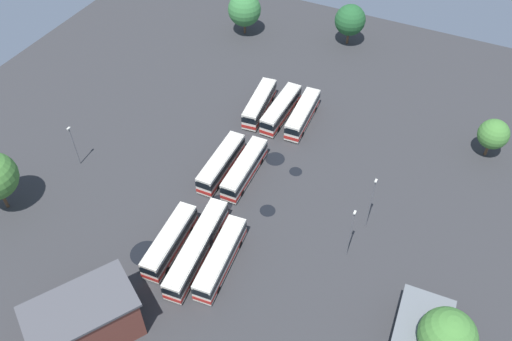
# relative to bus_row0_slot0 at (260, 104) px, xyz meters

# --- Properties ---
(ground_plane) EXTENTS (110.67, 110.67, 0.00)m
(ground_plane) POSITION_rel_bus_row0_slot0_xyz_m (15.27, 4.68, -1.82)
(ground_plane) COLOR #333335
(bus_row0_slot0) EXTENTS (11.25, 3.75, 3.44)m
(bus_row0_slot0) POSITION_rel_bus_row0_slot0_xyz_m (0.00, 0.00, 0.00)
(bus_row0_slot0) COLOR silver
(bus_row0_slot0) RESTS_ON ground_plane
(bus_row0_slot1) EXTENTS (11.55, 2.66, 3.44)m
(bus_row0_slot1) POSITION_rel_bus_row0_slot0_xyz_m (-0.25, 3.90, 0.00)
(bus_row0_slot1) COLOR silver
(bus_row0_slot1) RESTS_ON ground_plane
(bus_row0_slot2) EXTENTS (11.31, 3.16, 3.44)m
(bus_row0_slot2) POSITION_rel_bus_row0_slot0_xyz_m (-0.60, 7.70, 0.00)
(bus_row0_slot2) COLOR silver
(bus_row0_slot2) RESTS_ON ground_plane
(bus_row1_slot0) EXTENTS (11.62, 2.83, 3.44)m
(bus_row1_slot0) POSITION_rel_bus_row0_slot0_xyz_m (15.53, 1.02, 0.00)
(bus_row1_slot0) COLOR silver
(bus_row1_slot0) RESTS_ON ground_plane
(bus_row1_slot1) EXTENTS (11.71, 2.94, 3.44)m
(bus_row1_slot1) POSITION_rel_bus_row0_slot0_xyz_m (15.07, 4.73, 0.00)
(bus_row1_slot1) COLOR silver
(bus_row1_slot1) RESTS_ON ground_plane
(bus_row2_slot0) EXTENTS (11.39, 3.32, 3.44)m
(bus_row2_slot0) POSITION_rel_bus_row0_slot0_xyz_m (31.34, 1.89, 0.00)
(bus_row2_slot0) COLOR silver
(bus_row2_slot0) RESTS_ON ground_plane
(bus_row2_slot1) EXTENTS (15.27, 3.96, 3.44)m
(bus_row2_slot1) POSITION_rel_bus_row0_slot0_xyz_m (30.70, 5.68, 0.00)
(bus_row2_slot1) COLOR silver
(bus_row2_slot1) RESTS_ON ground_plane
(bus_row2_slot2) EXTENTS (12.21, 3.64, 3.44)m
(bus_row2_slot2) POSITION_rel_bus_row0_slot0_xyz_m (30.82, 9.19, 0.00)
(bus_row2_slot2) COLOR silver
(bus_row2_slot2) RESTS_ON ground_plane
(depot_building) EXTENTS (13.92, 12.38, 6.66)m
(depot_building) POSITION_rel_bus_row0_slot0_xyz_m (45.96, 0.03, 1.53)
(depot_building) COLOR brown
(depot_building) RESTS_ON ground_plane
(maintenance_shelter) EXTENTS (8.55, 6.39, 4.16)m
(maintenance_shelter) POSITION_rel_bus_row0_slot0_xyz_m (29.87, 34.65, 2.12)
(maintenance_shelter) COLOR slate
(maintenance_shelter) RESTS_ON ground_plane
(lamp_post_near_entrance) EXTENTS (0.56, 0.28, 9.37)m
(lamp_post_near_entrance) POSITION_rel_bus_row0_slot0_xyz_m (16.27, 24.12, 3.29)
(lamp_post_near_entrance) COLOR slate
(lamp_post_near_entrance) RESTS_ON ground_plane
(lamp_post_by_building) EXTENTS (0.56, 0.28, 8.75)m
(lamp_post_by_building) POSITION_rel_bus_row0_slot0_xyz_m (21.91, 23.27, 2.97)
(lamp_post_by_building) COLOR slate
(lamp_post_by_building) RESTS_ON ground_plane
(lamp_post_mid_lot) EXTENTS (0.56, 0.28, 7.36)m
(lamp_post_mid_lot) POSITION_rel_bus_row0_slot0_xyz_m (23.64, -19.71, 2.27)
(lamp_post_mid_lot) COLOR slate
(lamp_post_mid_lot) RESTS_ON ground_plane
(tree_northwest) EXTENTS (4.70, 4.70, 6.69)m
(tree_northwest) POSITION_rel_bus_row0_slot0_xyz_m (-5.97, 36.82, 2.51)
(tree_northwest) COLOR brown
(tree_northwest) RESTS_ON ground_plane
(tree_north_edge) EXTENTS (6.24, 6.24, 8.89)m
(tree_north_edge) POSITION_rel_bus_row0_slot0_xyz_m (31.49, 37.09, 3.95)
(tree_north_edge) COLOR brown
(tree_north_edge) RESTS_ON ground_plane
(tree_south_edge) EXTENTS (6.64, 6.64, 8.61)m
(tree_south_edge) POSITION_rel_bus_row0_slot0_xyz_m (-21.97, -13.87, 3.46)
(tree_south_edge) COLOR brown
(tree_south_edge) RESTS_ON ground_plane
(tree_east_edge) EXTENTS (6.02, 6.02, 8.20)m
(tree_east_edge) POSITION_rel_bus_row0_slot0_xyz_m (-27.46, 6.48, 3.36)
(tree_east_edge) COLOR brown
(tree_east_edge) RESTS_ON ground_plane
(puddle_back_corner) EXTENTS (3.61, 3.61, 0.01)m
(puddle_back_corner) POSITION_rel_bus_row0_slot0_xyz_m (21.46, 3.93, -1.82)
(puddle_back_corner) COLOR black
(puddle_back_corner) RESTS_ON ground_plane
(puddle_centre_drain) EXTENTS (4.13, 4.13, 0.01)m
(puddle_centre_drain) POSITION_rel_bus_row0_slot0_xyz_m (33.41, -0.89, -1.82)
(puddle_centre_drain) COLOR black
(puddle_centre_drain) RESTS_ON ground_plane
(puddle_between_rows) EXTENTS (3.09, 3.09, 0.01)m
(puddle_between_rows) POSITION_rel_bus_row0_slot0_xyz_m (9.44, 7.24, -1.82)
(puddle_between_rows) COLOR black
(puddle_between_rows) RESTS_ON ground_plane
(puddle_near_shelter) EXTENTS (2.28, 2.28, 0.01)m
(puddle_near_shelter) POSITION_rel_bus_row0_slot0_xyz_m (19.59, 10.66, -1.82)
(puddle_near_shelter) COLOR black
(puddle_near_shelter) RESTS_ON ground_plane
(puddle_front_lane) EXTENTS (2.01, 2.01, 0.01)m
(puddle_front_lane) POSITION_rel_bus_row0_slot0_xyz_m (10.61, 11.25, -1.82)
(puddle_front_lane) COLOR black
(puddle_front_lane) RESTS_ON ground_plane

